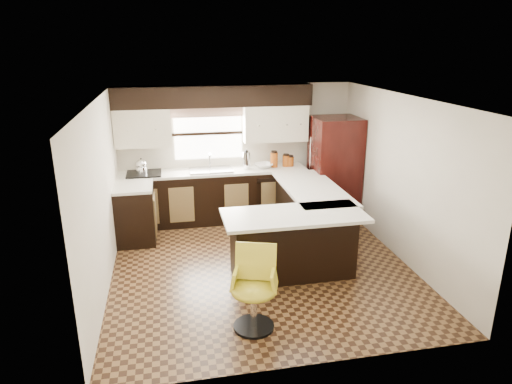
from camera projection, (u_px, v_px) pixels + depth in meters
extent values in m
plane|color=#49301A|center=(261.00, 265.00, 6.64)|extent=(4.40, 4.40, 0.00)
plane|color=silver|center=(261.00, 99.00, 5.89)|extent=(4.40, 4.40, 0.00)
plane|color=beige|center=(236.00, 151.00, 8.31)|extent=(4.40, 0.00, 4.40)
plane|color=beige|center=(310.00, 258.00, 4.22)|extent=(4.40, 0.00, 4.40)
plane|color=beige|center=(102.00, 197.00, 5.88)|extent=(0.00, 4.40, 4.40)
plane|color=beige|center=(402.00, 179.00, 6.65)|extent=(0.00, 4.40, 4.40)
cube|color=black|center=(215.00, 197.00, 8.19)|extent=(3.30, 0.60, 0.90)
cube|color=black|center=(136.00, 215.00, 7.33)|extent=(0.60, 0.70, 0.90)
cube|color=silver|center=(214.00, 171.00, 8.04)|extent=(3.30, 0.60, 0.04)
cube|color=silver|center=(133.00, 187.00, 7.18)|extent=(0.60, 0.70, 0.04)
cube|color=black|center=(214.00, 96.00, 7.76)|extent=(3.40, 0.35, 0.36)
cube|color=beige|center=(143.00, 128.00, 7.69)|extent=(0.94, 0.35, 0.64)
cube|color=beige|center=(275.00, 123.00, 8.11)|extent=(1.14, 0.35, 0.64)
cube|color=white|center=(208.00, 133.00, 8.09)|extent=(1.20, 0.02, 0.90)
cube|color=#D19B93|center=(208.00, 112.00, 7.93)|extent=(1.30, 0.06, 0.18)
cube|color=#B2B2B7|center=(211.00, 170.00, 8.00)|extent=(0.75, 0.45, 0.03)
cube|color=black|center=(272.00, 199.00, 8.11)|extent=(0.58, 0.03, 0.78)
cube|color=black|center=(144.00, 174.00, 7.79)|extent=(0.58, 0.50, 0.02)
cube|color=black|center=(308.00, 217.00, 7.25)|extent=(0.60, 1.95, 0.90)
cube|color=black|center=(293.00, 245.00, 6.24)|extent=(1.65, 0.60, 0.90)
cube|color=silver|center=(312.00, 188.00, 7.11)|extent=(0.84, 1.95, 0.04)
cube|color=silver|center=(294.00, 215.00, 6.01)|extent=(1.89, 0.84, 0.04)
cube|color=black|center=(334.00, 169.00, 8.16)|extent=(0.80, 0.76, 1.86)
cylinder|color=silver|center=(246.00, 160.00, 8.09)|extent=(0.14, 0.14, 0.30)
imported|color=white|center=(264.00, 166.00, 8.19)|extent=(0.37, 0.37, 0.08)
cylinder|color=#91400F|center=(274.00, 160.00, 8.21)|extent=(0.14, 0.14, 0.26)
cylinder|color=#91400F|center=(286.00, 161.00, 8.26)|extent=(0.13, 0.13, 0.20)
cylinder|color=#91400F|center=(290.00, 161.00, 8.28)|extent=(0.13, 0.13, 0.17)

